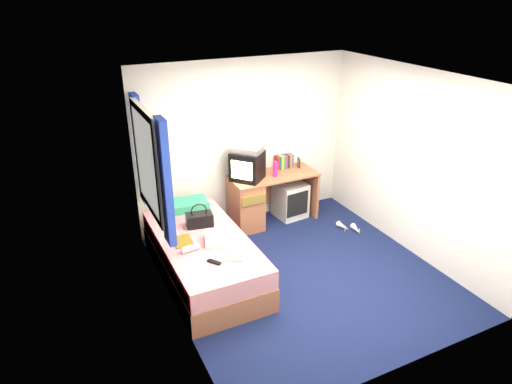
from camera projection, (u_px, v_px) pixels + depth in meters
name	position (u px, v px, depth m)	size (l,w,h in m)	color
ground	(302.00, 274.00, 5.67)	(3.40, 3.40, 0.00)	#0C1438
room_shell	(307.00, 165.00, 5.06)	(3.40, 3.40, 3.40)	white
bed	(204.00, 258.00, 5.52)	(1.01, 2.00, 0.54)	#A66545
pillow	(188.00, 205.00, 6.10)	(0.51, 0.33, 0.11)	teal
desk	(256.00, 199.00, 6.70)	(1.30, 0.55, 0.75)	#A66545
storage_cube	(290.00, 200.00, 6.99)	(0.43, 0.43, 0.54)	silver
crt_tv	(247.00, 166.00, 6.41)	(0.56, 0.56, 0.41)	black
vcr	(247.00, 149.00, 6.32)	(0.41, 0.29, 0.08)	#B7B8B9
book_row	(284.00, 161.00, 6.86)	(0.27, 0.13, 0.20)	maroon
picture_frame	(299.00, 163.00, 6.90)	(0.02, 0.12, 0.14)	black
pink_water_bottle	(275.00, 170.00, 6.55)	(0.07, 0.07, 0.21)	#E21F89
aerosol_can	(261.00, 168.00, 6.63)	(0.05, 0.05, 0.18)	silver
handbag	(199.00, 219.00, 5.65)	(0.35, 0.24, 0.30)	black
towel	(219.00, 238.00, 5.30)	(0.32, 0.27, 0.11)	white
magazine	(183.00, 241.00, 5.33)	(0.21, 0.28, 0.01)	gold
water_bottle	(190.00, 248.00, 5.13)	(0.07, 0.07, 0.20)	silver
colour_swatch_fan	(233.00, 260.00, 4.98)	(0.22, 0.06, 0.01)	yellow
remote_control	(214.00, 262.00, 4.93)	(0.05, 0.16, 0.02)	black
window_assembly	(150.00, 164.00, 5.20)	(0.11, 1.42, 1.40)	silver
white_heels	(350.00, 228.00, 6.66)	(0.25, 0.38, 0.09)	beige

